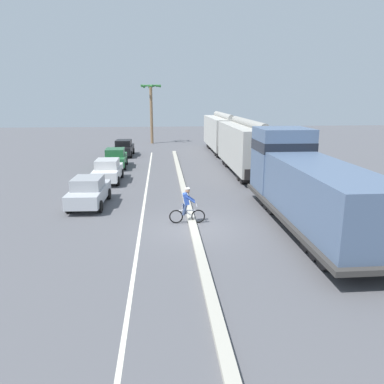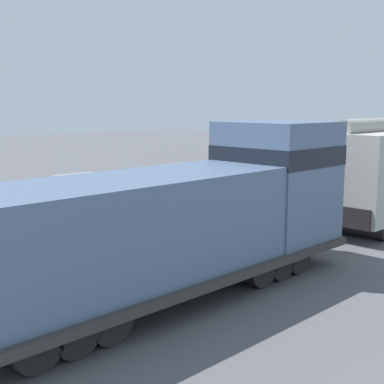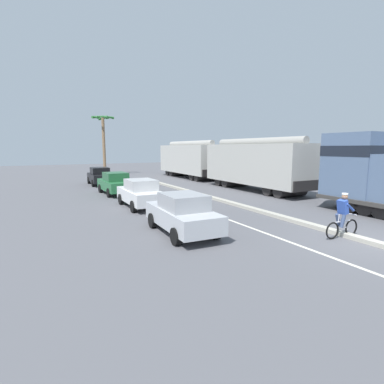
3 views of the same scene
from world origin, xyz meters
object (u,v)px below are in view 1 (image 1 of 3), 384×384
Objects in this scene: hopper_car_lead at (247,147)px; parked_car_white at (108,170)px; cyclist at (187,207)px; hopper_car_middle at (223,133)px; parked_car_silver at (89,191)px; locomotive at (305,186)px; palm_tree_near at (151,99)px; parked_car_green at (116,158)px; parked_car_black at (124,148)px.

parked_car_white is (-10.40, -2.37, -1.26)m from hopper_car_lead.
hopper_car_lead is 12.99m from cyclist.
hopper_car_middle reaches higher than parked_car_silver.
hopper_car_middle is 17.46m from parked_car_white.
hopper_car_middle is 6.18× the size of cyclist.
cyclist is at bearing 175.35° from locomotive.
palm_tree_near reaches higher than hopper_car_middle.
hopper_car_lead is 1.42× the size of palm_tree_near.
hopper_car_lead is 2.52× the size of parked_car_white.
palm_tree_near reaches higher than cyclist.
parked_car_silver is 0.57× the size of palm_tree_near.
parked_car_white is 10.55m from cyclist.
cyclist is at bearing -85.86° from palm_tree_near.
locomotive reaches higher than parked_car_silver.
hopper_car_lead is at bearing 12.83° from parked_car_white.
hopper_car_lead is at bearing -68.75° from palm_tree_near.
locomotive is 1.10× the size of hopper_car_lead.
parked_car_silver is at bearing -141.86° from hopper_car_lead.
parked_car_white is 0.56× the size of palm_tree_near.
parked_car_white is 5.59m from parked_car_green.
cyclist is at bearing -103.26° from hopper_car_middle.
parked_car_green is at bearing -90.91° from parked_car_black.
parked_car_silver is 5.98m from parked_car_white.
cyclist is at bearing -77.04° from parked_car_black.
locomotive is 23.76m from hopper_car_middle.
hopper_car_lead is 10.75m from parked_car_white.
parked_car_green is 0.57× the size of palm_tree_near.
hopper_car_lead is at bearing -42.80° from parked_car_black.
locomotive is 5.60m from cyclist.
parked_car_green is 2.48× the size of cyclist.
cyclist reaches higher than parked_car_green.
parked_car_black is at bearing 137.20° from hopper_car_lead.
locomotive is 6.77× the size of cyclist.
palm_tree_near reaches higher than parked_car_black.
parked_car_black is at bearing -104.14° from palm_tree_near.
parked_car_white is (-10.40, 9.79, -0.98)m from locomotive.
cyclist is at bearing -71.43° from parked_car_green.
hopper_car_lead is at bearing -90.00° from hopper_car_middle.
palm_tree_near is (2.62, 22.39, 4.71)m from parked_car_white.
hopper_car_middle is (0.00, 23.76, 0.28)m from locomotive.
locomotive reaches higher than parked_car_black.
hopper_car_lead is at bearing 64.87° from cyclist.
parked_car_silver is at bearing -118.06° from hopper_car_middle.
parked_car_black is 21.90m from cyclist.
hopper_car_lead is 1.00× the size of hopper_car_middle.
parked_car_black is 0.57× the size of palm_tree_near.
locomotive is 12.16m from hopper_car_lead.
parked_car_silver and parked_car_white have the same top height.
hopper_car_middle is at bearing 10.70° from parked_car_black.
cyclist is at bearing -62.26° from parked_car_white.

